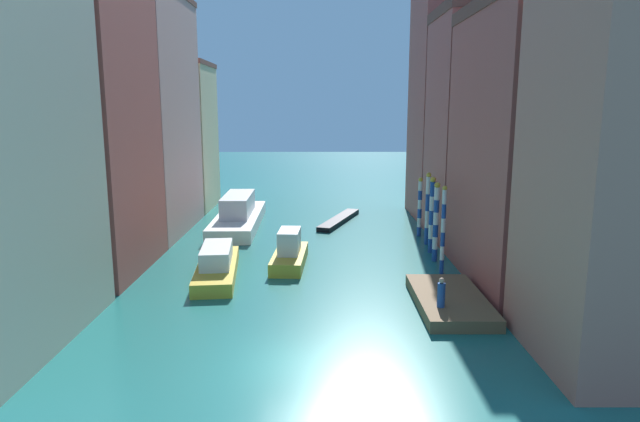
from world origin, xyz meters
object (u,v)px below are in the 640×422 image
mooring_pole_2 (430,214)px  mooring_pole_3 (426,208)px  mooring_pole_1 (434,221)px  gondola_black (338,220)px  motorboat_0 (215,265)px  mooring_pole_0 (441,229)px  mooring_pole_4 (418,206)px  waterfront_dock (448,300)px  person_on_dock (439,293)px  motorboat_1 (288,253)px  vaporetto_white (237,215)px

mooring_pole_2 → mooring_pole_3: 2.29m
mooring_pole_1 → gondola_black: size_ratio=0.60×
mooring_pole_1 → mooring_pole_2: bearing=85.8°
motorboat_0 → mooring_pole_1: bearing=13.5°
mooring_pole_0 → mooring_pole_1: size_ratio=1.03×
mooring_pole_0 → mooring_pole_4: 9.64m
waterfront_dock → person_on_dock: (-0.80, -1.62, 0.93)m
mooring_pole_2 → motorboat_1: size_ratio=0.90×
waterfront_dock → vaporetto_white: size_ratio=0.53×
person_on_dock → gondola_black: bearing=100.2°
waterfront_dock → mooring_pole_2: bearing=84.0°
mooring_pole_0 → gondola_black: size_ratio=0.62×
mooring_pole_1 → mooring_pole_4: mooring_pole_1 is taller
person_on_dock → motorboat_0: (-11.53, 6.55, -0.54)m
vaporetto_white → mooring_pole_0: bearing=-43.3°
waterfront_dock → gondola_black: size_ratio=0.80×
waterfront_dock → motorboat_0: 13.28m
person_on_dock → mooring_pole_4: bearing=83.3°
vaporetto_white → motorboat_0: size_ratio=1.56×
mooring_pole_1 → mooring_pole_3: bearing=85.8°
motorboat_1 → vaporetto_white: bearing=113.1°
mooring_pole_0 → gondola_black: 15.96m
waterfront_dock → mooring_pole_2: mooring_pole_2 is taller
mooring_pole_1 → mooring_pole_4: bearing=88.0°
mooring_pole_1 → gondola_black: bearing=115.0°
gondola_black → motorboat_1: bearing=-105.2°
mooring_pole_4 → mooring_pole_3: bearing=-88.1°
mooring_pole_1 → motorboat_0: 13.76m
mooring_pole_0 → motorboat_0: size_ratio=0.64×
person_on_dock → motorboat_1: motorboat_1 is taller
mooring_pole_0 → mooring_pole_2: size_ratio=1.02×
motorboat_1 → motorboat_0: bearing=-150.7°
waterfront_dock → mooring_pole_4: mooring_pole_4 is taller
mooring_pole_3 → vaporetto_white: size_ratio=0.40×
person_on_dock → mooring_pole_3: size_ratio=0.27×
vaporetto_white → gondola_black: size_ratio=1.50×
mooring_pole_4 → waterfront_dock: bearing=-94.4°
person_on_dock → gondola_black: person_on_dock is taller
mooring_pole_3 → mooring_pole_2: bearing=-94.2°
person_on_dock → mooring_pole_1: mooring_pole_1 is taller
person_on_dock → motorboat_0: 13.27m
mooring_pole_1 → mooring_pole_4: (0.24, 6.92, -0.29)m
gondola_black → motorboat_0: size_ratio=1.04×
mooring_pole_2 → motorboat_1: (-9.33, -2.96, -1.85)m
waterfront_dock → mooring_pole_3: mooring_pole_3 is taller
waterfront_dock → mooring_pole_4: 15.20m
mooring_pole_0 → gondola_black: bearing=110.4°
person_on_dock → mooring_pole_4: size_ratio=0.31×
waterfront_dock → mooring_pole_4: (1.16, 15.03, 2.00)m
mooring_pole_2 → mooring_pole_4: size_ratio=1.15×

